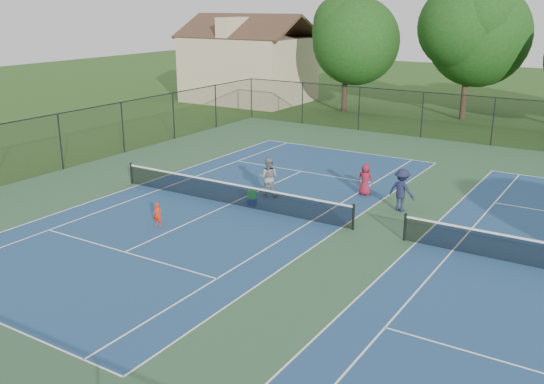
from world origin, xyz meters
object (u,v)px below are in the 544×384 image
Objects in this scene: instructor at (268,177)px; bystander_b at (402,190)px; child_player at (158,215)px; clapboard_house at (249,66)px; ball_crate at (252,202)px; bystander_c at (365,179)px; ball_hopper at (252,194)px; tree_back_a at (346,36)px; tree_back_b at (470,30)px.

instructor is 0.99× the size of bystander_b.
child_player is 0.53× the size of instructor.
child_player is 5.84m from instructor.
ball_crate is (16.92, -24.60, -2.93)m from clapboard_house.
bystander_c is 4.08× the size of ball_hopper.
bystander_b is 6.43m from ball_hopper.
tree_back_a is 9.24m from tree_back_b.
ball_crate is (-5.79, -2.76, -0.77)m from bystander_b.
ball_crate is at bearing 72.42° from instructor.
tree_back_a reaches higher than bystander_c.
clapboard_house is at bearing 99.24° from child_player.
clapboard_house is at bearing -176.99° from tree_back_b.
ball_hopper is at bearing 0.00° from ball_crate.
tree_back_b is 10.33× the size of child_player.
bystander_b is 5.07× the size of ball_hopper.
bystander_c is at bearing -17.36° from bystander_b.
instructor is at bearing 31.63° from bystander_c.
tree_back_a is at bearing 106.34° from ball_crate.
ball_hopper is at bearing 37.83° from bystander_b.
bystander_b is 2.56m from bystander_c.
instructor reaches higher than child_player.
clapboard_house is 11.12× the size of child_player.
instructor is (-2.14, -24.18, -5.68)m from tree_back_b.
tree_back_b is 26.40m from ball_hopper.
tree_back_b is at bearing -68.49° from bystander_b.
child_player is at bearing -79.41° from tree_back_a.
clapboard_house is at bearing -49.15° from bystander_c.
tree_back_a is at bearing -46.33° from bystander_b.
bystander_b is at bearing -58.63° from tree_back_a.
bystander_c is (-2.22, 1.26, -0.18)m from bystander_b.
tree_back_a is 25.09× the size of ball_hopper.
tree_back_a is 6.16× the size of bystander_c.
tree_back_b is at bearing 85.35° from ball_crate.
child_player is 4.50m from ball_hopper.
bystander_c is (3.63, 2.60, -0.17)m from instructor.
instructor is (1.67, 5.58, 0.43)m from child_player.
ball_hopper is (-5.79, -2.76, -0.42)m from bystander_b.
bystander_c is at bearing 38.47° from child_player.
tree_back_b is 26.48m from ball_crate.
tree_back_a is at bearing 106.34° from ball_hopper.
bystander_c reaches higher than ball_crate.
tree_back_b reaches higher than ball_crate.
child_player is at bearing -112.58° from ball_crate.
clapboard_house is 29.97m from ball_hopper.
instructor reaches higher than ball_hopper.
tree_back_a is 25.21m from ball_hopper.
tree_back_b is 30.62m from child_player.
clapboard_house is 30.00m from ball_crate.
child_player is 4.51m from ball_crate.
ball_hopper is (1.73, 4.16, 0.01)m from child_player.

